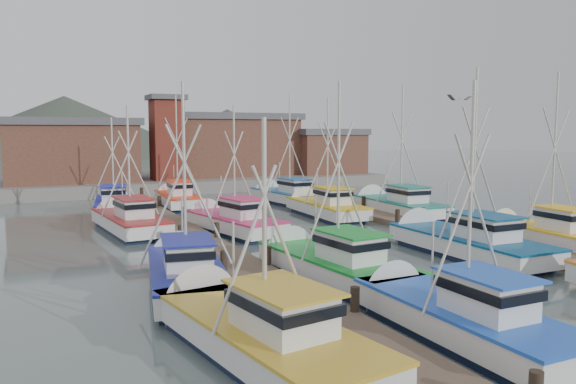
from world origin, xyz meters
name	(u,v)px	position (x,y,z in m)	size (l,w,h in m)	color
ground	(360,252)	(0.00, 0.00, 0.00)	(260.00, 260.00, 0.00)	#4B5A59
dock_left	(204,245)	(-7.00, 4.04, 0.21)	(2.30, 46.00, 1.50)	brown
dock_right	(420,226)	(7.00, 4.04, 0.21)	(2.30, 46.00, 1.50)	brown
quay	(177,182)	(0.00, 37.00, 0.60)	(44.00, 16.00, 1.20)	slate
shed_left	(71,150)	(-11.00, 35.00, 4.34)	(12.72, 8.48, 6.20)	brown
shed_center	(229,144)	(6.00, 37.00, 4.69)	(14.84, 9.54, 6.90)	brown
shed_right	(326,151)	(17.00, 34.00, 3.84)	(8.48, 6.36, 5.20)	brown
lookout_tower	(167,137)	(-2.00, 33.00, 5.55)	(3.60, 3.60, 8.50)	maroon
distant_hills	(34,157)	(-12.76, 122.59, 0.00)	(175.00, 140.00, 42.00)	#3E493D
boat_0	(451,315)	(-4.04, -11.24, 0.68)	(3.28, 8.29, 8.19)	#0F1933
boat_2	(251,330)	(-9.90, -9.87, 0.68)	(4.12, 9.43, 7.28)	#0F1933
boat_4	(328,264)	(-4.15, -3.99, 0.68)	(3.54, 9.02, 8.83)	#0F1933
boat_5	(460,241)	(4.09, -2.76, 0.68)	(4.02, 9.66, 9.99)	#0F1933
boat_6	(185,272)	(-9.87, -2.78, 0.68)	(4.10, 8.91, 8.66)	#0F1933
boat_7	(541,234)	(9.48, -2.96, 0.69)	(3.85, 8.10, 9.77)	#0F1933
boat_8	(229,221)	(-4.20, 8.09, 0.68)	(4.17, 8.94, 8.32)	#0F1933
boat_9	(323,207)	(4.07, 11.29, 0.68)	(3.67, 9.02, 9.17)	#0F1933
boat_10	(127,221)	(-9.74, 11.05, 0.68)	(3.60, 9.21, 8.42)	#0F1933
boat_11	(395,205)	(9.45, 10.01, 0.69)	(4.13, 9.51, 10.23)	#0F1933
boat_12	(176,198)	(-4.18, 21.00, 0.68)	(3.77, 8.28, 9.62)	#0F1933
boat_13	(285,196)	(4.71, 19.03, 0.68)	(3.93, 9.37, 9.87)	#0F1933
boat_14	(114,205)	(-9.36, 19.02, 0.68)	(3.76, 8.63, 7.79)	#0F1933
gull_near	(460,98)	(-0.59, -7.52, 7.35)	(1.49, 0.65, 0.24)	gray
gull_far	(339,140)	(1.88, 5.35, 5.60)	(1.55, 0.66, 0.24)	gray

